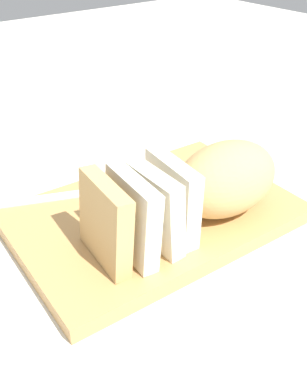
# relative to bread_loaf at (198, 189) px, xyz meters

# --- Properties ---
(ground_plane) EXTENTS (3.00, 3.00, 0.00)m
(ground_plane) POSITION_rel_bread_loaf_xyz_m (0.03, -0.06, -0.08)
(ground_plane) COLOR silver
(cutting_board) EXTENTS (0.42, 0.29, 0.02)m
(cutting_board) POSITION_rel_bread_loaf_xyz_m (0.03, -0.06, -0.07)
(cutting_board) COLOR tan
(cutting_board) RESTS_ON ground_plane
(bread_loaf) EXTENTS (0.30, 0.13, 0.11)m
(bread_loaf) POSITION_rel_bread_loaf_xyz_m (0.00, 0.00, 0.00)
(bread_loaf) COLOR tan
(bread_loaf) RESTS_ON cutting_board
(bread_knife) EXTENTS (0.25, 0.12, 0.02)m
(bread_knife) POSITION_rel_bread_loaf_xyz_m (0.04, -0.14, -0.05)
(bread_knife) COLOR silver
(bread_knife) RESTS_ON cutting_board
(crumb_near_knife) EXTENTS (0.00, 0.00, 0.00)m
(crumb_near_knife) POSITION_rel_bread_loaf_xyz_m (0.04, -0.01, -0.05)
(crumb_near_knife) COLOR tan
(crumb_near_knife) RESTS_ON cutting_board
(crumb_near_loaf) EXTENTS (0.01, 0.01, 0.01)m
(crumb_near_loaf) POSITION_rel_bread_loaf_xyz_m (0.06, -0.14, -0.05)
(crumb_near_loaf) COLOR tan
(crumb_near_loaf) RESTS_ON cutting_board
(crumb_stray_left) EXTENTS (0.01, 0.01, 0.01)m
(crumb_stray_left) POSITION_rel_bread_loaf_xyz_m (0.03, -0.08, -0.05)
(crumb_stray_left) COLOR tan
(crumb_stray_left) RESTS_ON cutting_board
(crumb_stray_right) EXTENTS (0.01, 0.01, 0.01)m
(crumb_stray_right) POSITION_rel_bread_loaf_xyz_m (-0.02, -0.11, -0.05)
(crumb_stray_right) COLOR tan
(crumb_stray_right) RESTS_ON cutting_board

